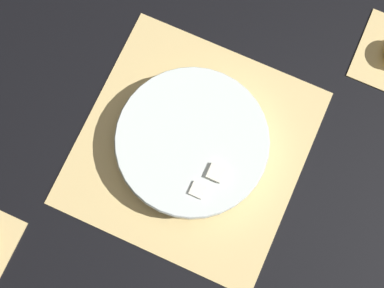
# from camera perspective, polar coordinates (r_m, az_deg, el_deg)

# --- Properties ---
(ground_plane) EXTENTS (6.00, 6.00, 0.00)m
(ground_plane) POSITION_cam_1_polar(r_m,az_deg,el_deg) (1.03, 0.00, -0.36)
(ground_plane) COLOR black
(bamboo_mat_center) EXTENTS (0.43, 0.42, 0.01)m
(bamboo_mat_center) POSITION_cam_1_polar(r_m,az_deg,el_deg) (1.03, 0.00, -0.32)
(bamboo_mat_center) COLOR #D6B775
(bamboo_mat_center) RESTS_ON ground_plane
(fruit_salad_bowl) EXTENTS (0.29, 0.29, 0.07)m
(fruit_salad_bowl) POSITION_cam_1_polar(r_m,az_deg,el_deg) (0.99, 0.02, 0.10)
(fruit_salad_bowl) COLOR silver
(fruit_salad_bowl) RESTS_ON bamboo_mat_center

